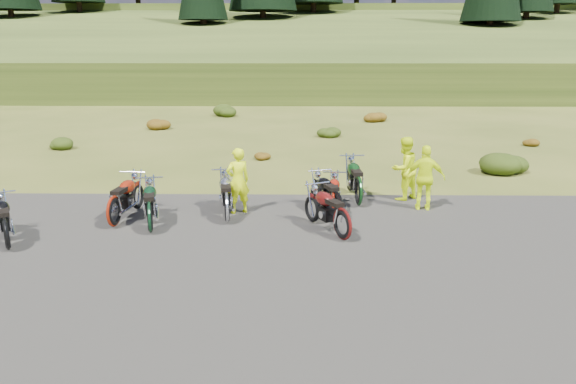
{
  "coord_description": "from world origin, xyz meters",
  "views": [
    {
      "loc": [
        1.02,
        -12.16,
        4.49
      ],
      "look_at": [
        0.82,
        0.56,
        1.04
      ],
      "focal_mm": 35.0,
      "sensor_mm": 36.0,
      "label": 1
    }
  ],
  "objects_px": {
    "motorcycle_3": "(227,223)",
    "person_middle": "(238,182)",
    "motorcycle_7": "(358,206)",
    "motorcycle_0": "(9,251)"
  },
  "relations": [
    {
      "from": "motorcycle_3",
      "to": "motorcycle_7",
      "type": "bearing_deg",
      "value": -74.63
    },
    {
      "from": "motorcycle_3",
      "to": "motorcycle_7",
      "type": "height_order",
      "value": "motorcycle_7"
    },
    {
      "from": "person_middle",
      "to": "motorcycle_3",
      "type": "bearing_deg",
      "value": 50.69
    },
    {
      "from": "motorcycle_3",
      "to": "person_middle",
      "type": "relative_size",
      "value": 1.24
    },
    {
      "from": "motorcycle_3",
      "to": "person_middle",
      "type": "xyz_separation_m",
      "value": [
        0.21,
        0.81,
        0.88
      ]
    },
    {
      "from": "motorcycle_3",
      "to": "motorcycle_0",
      "type": "bearing_deg",
      "value": 104.75
    },
    {
      "from": "motorcycle_3",
      "to": "person_middle",
      "type": "bearing_deg",
      "value": -23.03
    },
    {
      "from": "motorcycle_0",
      "to": "motorcycle_3",
      "type": "distance_m",
      "value": 5.01
    },
    {
      "from": "person_middle",
      "to": "motorcycle_0",
      "type": "bearing_deg",
      "value": 5.28
    },
    {
      "from": "motorcycle_0",
      "to": "motorcycle_3",
      "type": "bearing_deg",
      "value": -96.32
    }
  ]
}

